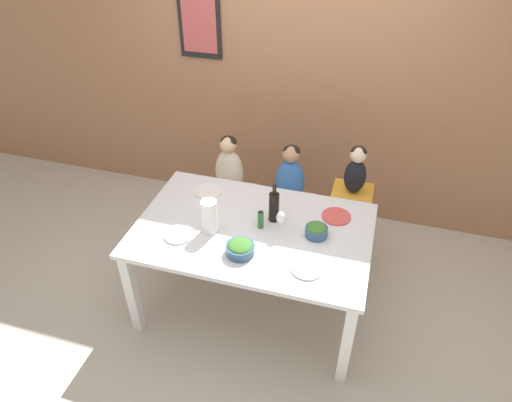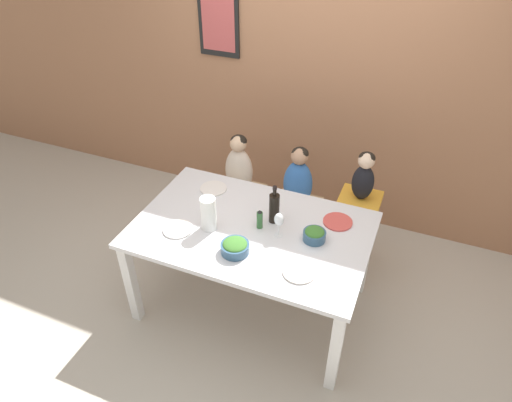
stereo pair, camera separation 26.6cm
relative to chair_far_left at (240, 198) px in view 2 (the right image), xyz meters
The scene contains 19 objects.
ground_plane 0.95m from the chair_far_left, 59.93° to the right, with size 14.00×14.00×0.00m, color #BCB2A3.
wall_back 1.24m from the chair_far_left, 56.96° to the left, with size 10.00×0.09×2.70m.
dining_table 0.91m from the chair_far_left, 59.93° to the right, with size 1.63×1.05×0.77m.
chair_far_left is the anchor object (origin of this frame).
chair_far_center 0.53m from the chair_far_left, ahead, with size 0.38×0.39×0.48m.
chair_right_highchair 1.06m from the chair_far_left, ahead, with size 0.32×0.33×0.69m.
person_child_left 0.35m from the chair_far_left, 90.00° to the left, with size 0.24×0.18×0.55m.
person_child_center 0.63m from the chair_far_left, ahead, with size 0.24×0.18×0.55m.
person_baby_right 1.17m from the chair_far_left, ahead, with size 0.17×0.13×0.41m.
wine_bottle 0.96m from the chair_far_left, 48.30° to the right, with size 0.07×0.07×0.30m.
paper_towel_roll 1.01m from the chair_far_left, 79.34° to the right, with size 0.11×0.11×0.25m.
wine_glass_near 1.11m from the chair_far_left, 50.01° to the right, with size 0.07×0.07×0.19m.
salad_bowl_large 1.18m from the chair_far_left, 67.14° to the right, with size 0.19×0.19×0.09m.
salad_bowl_small 1.19m from the chair_far_left, 38.85° to the right, with size 0.16×0.16×0.09m.
dinner_plate_front_left 1.03m from the chair_far_left, 91.93° to the right, with size 0.21×0.21×0.01m.
dinner_plate_back_left 0.57m from the chair_far_left, 93.21° to the right, with size 0.21×0.21×0.01m.
dinner_plate_back_right 1.14m from the chair_far_left, 25.38° to the right, with size 0.21×0.21×0.01m.
dinner_plate_front_right 1.41m from the chair_far_left, 49.85° to the right, with size 0.21×0.21×0.01m.
condiment_bottle_hot_sauce 0.97m from the chair_far_left, 56.26° to the right, with size 0.04×0.04×0.15m.
Camera 2 is at (0.95, -2.24, 2.82)m, focal length 32.00 mm.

